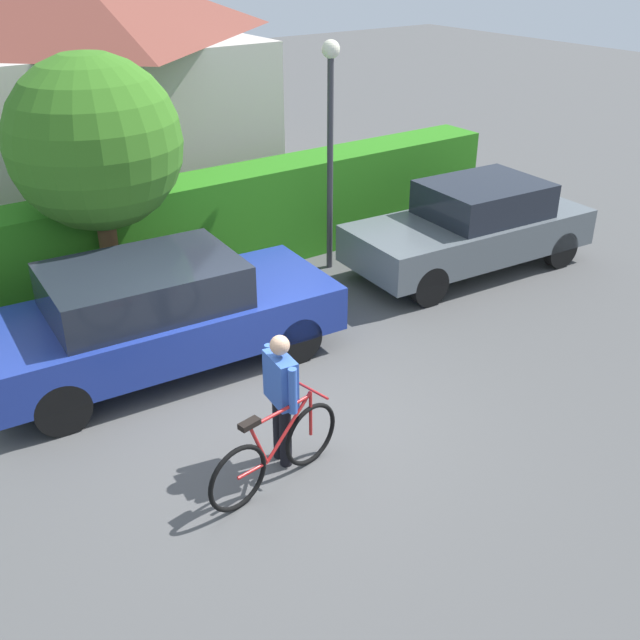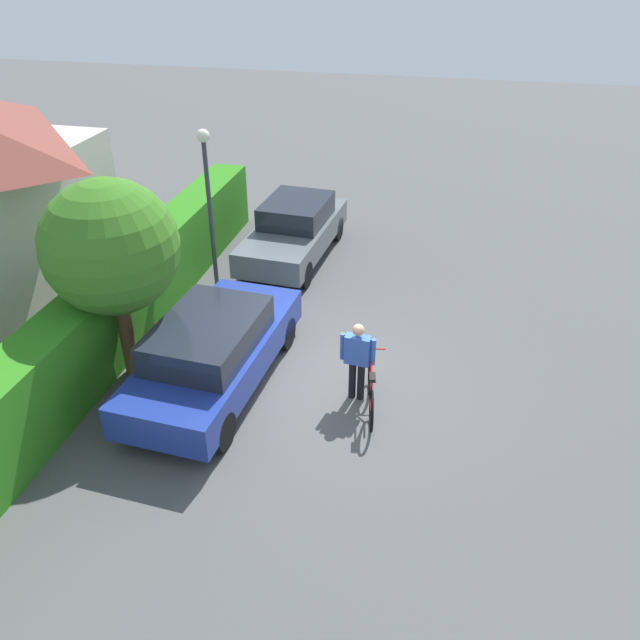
{
  "view_description": "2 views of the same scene",
  "coord_description": "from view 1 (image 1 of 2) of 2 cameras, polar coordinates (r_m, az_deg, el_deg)",
  "views": [
    {
      "loc": [
        -3.77,
        -6.16,
        5.11
      ],
      "look_at": [
        0.64,
        0.09,
        1.11
      ],
      "focal_mm": 41.97,
      "sensor_mm": 36.0,
      "label": 1
    },
    {
      "loc": [
        -9.38,
        -2.01,
        7.17
      ],
      "look_at": [
        -0.05,
        0.11,
        1.35
      ],
      "focal_mm": 35.84,
      "sensor_mm": 36.0,
      "label": 2
    }
  ],
  "objects": [
    {
      "name": "fire_hydrant",
      "position": [
        11.24,
        -11.97,
        2.25
      ],
      "size": [
        0.2,
        0.2,
        0.81
      ],
      "color": "red",
      "rests_on": "ground"
    },
    {
      "name": "street_lamp",
      "position": [
        12.07,
        0.79,
        14.71
      ],
      "size": [
        0.28,
        0.28,
        3.68
      ],
      "color": "#38383D",
      "rests_on": "ground"
    },
    {
      "name": "ground_plane",
      "position": [
        8.85,
        -3.09,
        -7.73
      ],
      "size": [
        60.0,
        60.0,
        0.0
      ],
      "primitive_type": "plane",
      "color": "#4D4D4D"
    },
    {
      "name": "tree_kerbside",
      "position": [
        10.66,
        -16.8,
        12.73
      ],
      "size": [
        2.35,
        2.35,
        3.78
      ],
      "color": "brown",
      "rests_on": "ground"
    },
    {
      "name": "house_distant",
      "position": [
        16.0,
        -18.41,
        16.84
      ],
      "size": [
        6.44,
        5.99,
        4.88
      ],
      "color": "beige",
      "rests_on": "ground"
    },
    {
      "name": "person_rider",
      "position": [
        7.76,
        -2.99,
        -5.45
      ],
      "size": [
        0.25,
        0.63,
        1.54
      ],
      "color": "black",
      "rests_on": "ground"
    },
    {
      "name": "parked_car_near",
      "position": [
        9.73,
        -12.27,
        0.47
      ],
      "size": [
        4.62,
        2.09,
        1.48
      ],
      "color": "navy",
      "rests_on": "ground"
    },
    {
      "name": "bicycle",
      "position": [
        7.73,
        -3.39,
        -10.06
      ],
      "size": [
        1.71,
        0.52,
        0.95
      ],
      "color": "black",
      "rests_on": "ground"
    },
    {
      "name": "hedge_row",
      "position": [
        11.93,
        -14.43,
        5.61
      ],
      "size": [
        14.12,
        0.9,
        1.64
      ],
      "primitive_type": "cube",
      "color": "#2B7919",
      "rests_on": "ground"
    },
    {
      "name": "parked_car_far",
      "position": [
        12.74,
        11.54,
        7.01
      ],
      "size": [
        4.27,
        1.97,
        1.47
      ],
      "color": "slate",
      "rests_on": "ground"
    }
  ]
}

